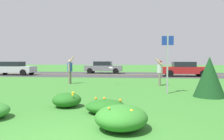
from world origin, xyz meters
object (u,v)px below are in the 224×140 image
Objects in this scene: car_gray_center_left at (103,67)px; person_thrower_blue_shirt at (70,69)px; person_catcher_red_cap_gray_shirt at (160,70)px; car_silver_leftmost at (13,68)px; sign_post_near_path at (167,57)px; car_red_center_right at (184,69)px; frisbee_white at (111,68)px.

person_thrower_blue_shirt is at bearing -92.50° from car_gray_center_left.
car_silver_leftmost is (-14.74, 8.37, -0.23)m from person_catcher_red_cap_gray_shirt.
sign_post_near_path is at bearing -89.78° from person_catcher_red_cap_gray_shirt.
car_red_center_right is (8.76, -4.16, 0.00)m from car_gray_center_left.
car_silver_leftmost is 1.00× the size of car_gray_center_left.
car_red_center_right is at bearing 52.01° from frisbee_white.
person_thrower_blue_shirt is at bearing 147.65° from sign_post_near_path.
sign_post_near_path reaches higher than car_red_center_right.
car_silver_leftmost is at bearing -155.82° from car_gray_center_left.
sign_post_near_path is at bearing -105.59° from car_red_center_right.
person_thrower_blue_shirt is 12.09m from car_gray_center_left.
sign_post_near_path is 0.65× the size of car_silver_leftmost.
frisbee_white is at bearing -6.27° from person_thrower_blue_shirt.
person_catcher_red_cap_gray_shirt is 0.39× the size of car_red_center_right.
frisbee_white is 0.06× the size of car_silver_leftmost.
car_red_center_right is at bearing 40.43° from person_thrower_blue_shirt.
sign_post_near_path reaches higher than car_gray_center_left.
person_thrower_blue_shirt reaches higher than car_red_center_right.
person_catcher_red_cap_gray_shirt reaches higher than car_red_center_right.
person_thrower_blue_shirt is 0.43× the size of car_red_center_right.
sign_post_near_path is 0.65× the size of car_red_center_right.
person_thrower_blue_shirt is 2.88m from frisbee_white.
car_red_center_right reaches higher than frisbee_white.
person_thrower_blue_shirt is 1.10× the size of person_catcher_red_cap_gray_shirt.
car_silver_leftmost and car_gray_center_left have the same top height.
frisbee_white is (2.86, -0.31, 0.12)m from person_thrower_blue_shirt.
person_catcher_red_cap_gray_shirt is at bearing -111.42° from car_red_center_right.
car_gray_center_left is at bearing 100.67° from frisbee_white.
person_catcher_red_cap_gray_shirt is 3.15m from frisbee_white.
car_gray_center_left is at bearing 24.18° from car_silver_leftmost.
frisbee_white is (-3.16, 3.50, -0.63)m from sign_post_near_path.
sign_post_near_path is 12.22m from car_red_center_right.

